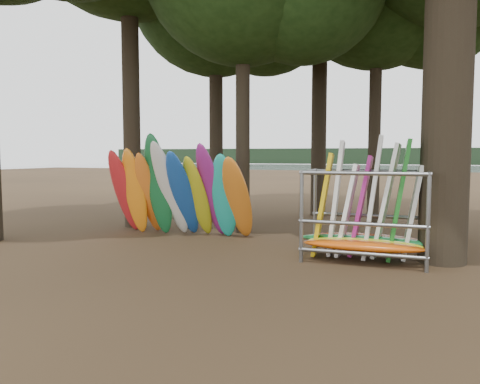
% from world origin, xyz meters
% --- Properties ---
extents(ground, '(120.00, 120.00, 0.00)m').
position_xyz_m(ground, '(0.00, 0.00, 0.00)').
color(ground, '#47331E').
rests_on(ground, ground).
extents(lake, '(160.00, 160.00, 0.00)m').
position_xyz_m(lake, '(0.00, 60.00, 0.00)').
color(lake, gray).
rests_on(lake, ground).
extents(far_shore, '(160.00, 4.00, 4.00)m').
position_xyz_m(far_shore, '(0.00, 110.00, 2.00)').
color(far_shore, black).
rests_on(far_shore, ground).
extents(kayak_row, '(4.52, 2.04, 3.20)m').
position_xyz_m(kayak_row, '(-2.77, 1.57, 1.32)').
color(kayak_row, red).
rests_on(kayak_row, ground).
extents(storage_rack, '(3.11, 1.54, 2.91)m').
position_xyz_m(storage_rack, '(2.79, 0.31, 0.99)').
color(storage_rack, slate).
rests_on(storage_rack, ground).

